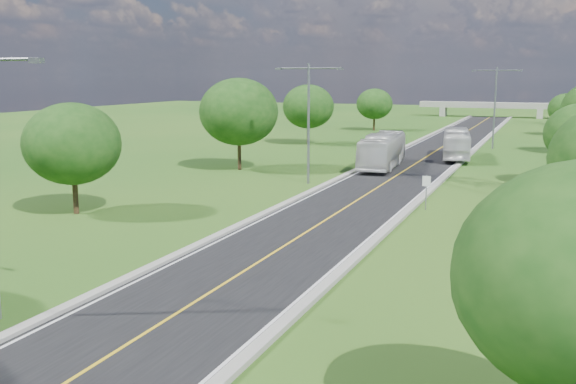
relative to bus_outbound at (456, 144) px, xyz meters
The scene contains 15 objects.
ground 7.24m from the bus_outbound, 116.99° to the right, with size 260.00×260.00×0.00m, color #1D4F16.
road 3.60m from the bus_outbound, behind, with size 8.00×150.00×0.06m, color black.
curb_left 7.61m from the bus_outbound, behind, with size 0.50×150.00×0.22m, color gray.
curb_right 1.89m from the bus_outbound, 15.11° to the right, with size 0.50×150.00×0.22m, color gray.
speed_limit_sign 28.37m from the bus_outbound, 85.96° to the right, with size 0.55×0.09×2.40m.
overpass 73.79m from the bus_outbound, 92.49° to the left, with size 30.00×3.00×3.20m.
streetlight_mid_left 23.58m from the bus_outbound, 113.38° to the right, with size 5.90×0.25×10.00m.
streetlight_far_right 12.79m from the bus_outbound, 76.56° to the left, with size 5.90×0.25×10.00m.
tree_lb 42.93m from the bus_outbound, 116.63° to the right, with size 6.30×6.30×7.33m.
tree_lc 24.73m from the bus_outbound, 138.18° to the right, with size 7.56×7.56×8.79m.
tree_ld 21.87m from the bus_outbound, 159.09° to the left, with size 6.72×6.72×7.82m.
tree_le 36.42m from the bus_outbound, 119.16° to the left, with size 5.88×5.88×6.84m.
tree_re 35.64m from the bus_outbound, 71.47° to the left, with size 5.46×5.46×6.35m.
bus_outbound is the anchor object (origin of this frame).
bus_inbound 11.38m from the bus_outbound, 120.20° to the right, with size 2.81×12.00×3.34m, color silver.
Camera 1 is at (12.90, -5.01, 9.09)m, focal length 40.00 mm.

